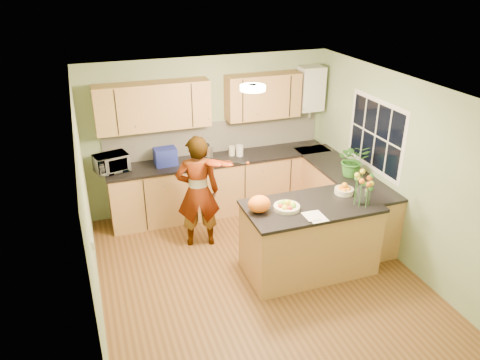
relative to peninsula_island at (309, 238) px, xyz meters
name	(u,v)px	position (x,y,z in m)	size (l,w,h in m)	color
floor	(259,277)	(-0.69, 0.05, -0.49)	(4.50, 4.50, 0.00)	brown
ceiling	(262,91)	(-0.69, 0.05, 2.01)	(4.00, 4.50, 0.02)	silver
wall_back	(210,134)	(-0.69, 2.30, 0.76)	(4.00, 0.02, 2.50)	gray
wall_front	(364,311)	(-0.69, -2.20, 0.76)	(4.00, 0.02, 2.50)	gray
wall_left	(89,219)	(-2.69, 0.05, 0.76)	(0.02, 4.50, 2.50)	gray
wall_right	(399,170)	(1.31, 0.05, 0.76)	(0.02, 4.50, 2.50)	gray
back_counter	(222,184)	(-0.59, 2.00, -0.02)	(3.64, 0.62, 0.94)	#A36F41
right_counter	(341,198)	(1.01, 0.90, -0.02)	(0.62, 2.24, 0.94)	#A36F41
splashback	(216,137)	(-0.59, 2.29, 0.71)	(3.60, 0.02, 0.52)	silver
upper_cabinets	(200,102)	(-0.86, 2.13, 1.36)	(3.20, 0.34, 0.70)	#A36F41
boiler	(311,89)	(1.01, 2.14, 1.40)	(0.40, 0.30, 0.86)	white
window_right	(376,135)	(1.30, 0.65, 1.06)	(0.01, 1.30, 1.05)	white
light_switch	(93,244)	(-2.67, -0.55, 0.81)	(0.02, 0.09, 0.09)	white
ceiling_lamp	(253,88)	(-0.69, 0.35, 1.97)	(0.30, 0.30, 0.07)	#FFEABF
peninsula_island	(309,238)	(0.00, 0.00, 0.00)	(1.72, 0.88, 0.99)	#A36F41
fruit_dish	(287,206)	(-0.35, 0.00, 0.54)	(0.33, 0.33, 0.11)	beige
orange_bowl	(344,189)	(0.55, 0.15, 0.55)	(0.25, 0.25, 0.15)	beige
flower_vase	(364,179)	(0.60, -0.18, 0.84)	(0.28, 0.28, 0.52)	silver
orange_bag	(259,204)	(-0.70, 0.05, 0.60)	(0.28, 0.24, 0.21)	orange
papers	(316,217)	(-0.10, -0.30, 0.50)	(0.21, 0.29, 0.01)	white
violinist	(198,192)	(-1.21, 1.12, 0.34)	(0.61, 0.40, 1.68)	#DA9D85
violin	(215,163)	(-1.01, 0.90, 0.85)	(0.62, 0.25, 0.12)	#591705
microwave	(111,163)	(-2.29, 2.03, 0.58)	(0.48, 0.33, 0.27)	white
blue_box	(165,157)	(-1.48, 2.01, 0.58)	(0.33, 0.25, 0.27)	navy
kettle	(207,152)	(-0.82, 1.98, 0.58)	(0.18, 0.18, 0.33)	silver
jar_cream	(232,151)	(-0.39, 2.05, 0.52)	(0.10, 0.10, 0.16)	beige
jar_white	(240,151)	(-0.28, 1.99, 0.53)	(0.12, 0.12, 0.18)	white
potted_plant	(353,160)	(1.01, 0.71, 0.69)	(0.45, 0.39, 0.50)	#347A28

